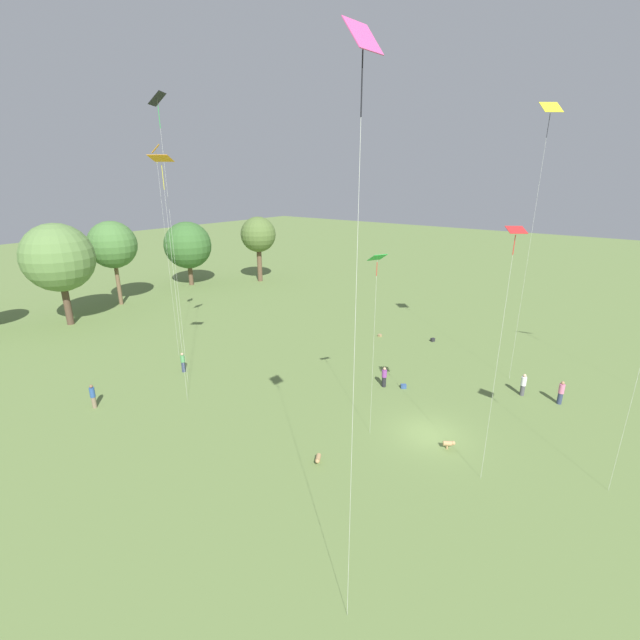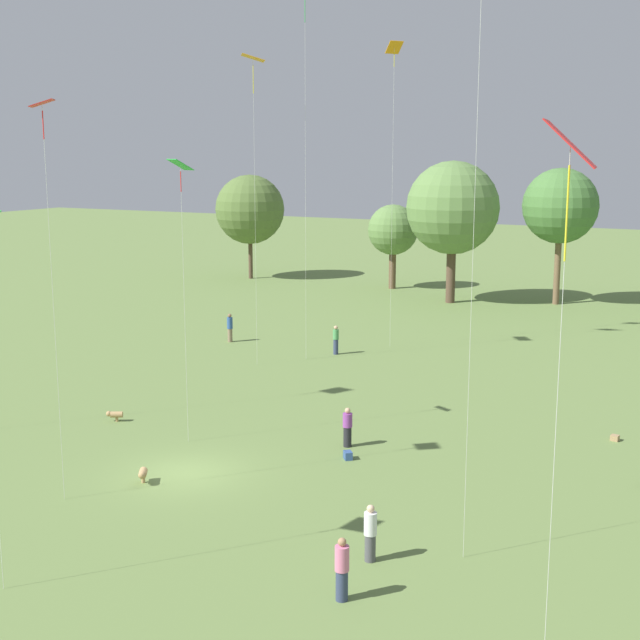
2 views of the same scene
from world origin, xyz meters
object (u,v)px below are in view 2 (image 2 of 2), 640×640
Objects in this scene: person_2 at (230,328)px; dog_0 at (115,415)px; kite_0 at (305,5)px; picnic_bag_0 at (348,455)px; person_3 at (347,427)px; dog_1 at (143,474)px; person_1 at (342,569)px; kite_7 at (253,68)px; person_0 at (336,340)px; kite_8 at (181,177)px; kite_3 at (394,65)px; picnic_bag_2 at (615,438)px; person_4 at (370,533)px; kite_2 at (43,127)px; kite_1 at (570,164)px.

person_2 reaches higher than dog_0.
kite_0 reaches higher than picnic_bag_0.
person_3 is 2.30× the size of dog_1.
person_1 is 0.11× the size of kite_7.
person_0 is 0.15× the size of kite_8.
person_1 is 0.10× the size of kite_3.
kite_8 is 21.29m from picnic_bag_2.
person_0 is 17.15m from person_3.
picnic_bag_2 is (4.36, 17.68, -0.79)m from person_1.
kite_0 is 28.88× the size of dog_0.
kite_7 reaches higher than person_4.
person_2 reaches higher than picnic_bag_0.
kite_2 is at bearing 25.32° from dog_1.
kite_1 reaches higher than person_4.
person_4 is 0.10× the size of kite_7.
person_4 reaches higher than person_0.
picnic_bag_0 is at bearing 100.10° from kite_3.
kite_1 reaches higher than person_0.
kite_3 is 1.57× the size of kite_8.
person_0 is at bearing -166.67° from kite_2.
person_3 is at bearing -124.87° from kite_7.
kite_3 is 1.07× the size of kite_7.
person_2 is 2.50× the size of dog_0.
dog_0 is (-16.42, 10.03, -0.58)m from person_1.
person_1 is 1.09× the size of person_3.
person_4 is 32.77m from kite_0.
kite_8 is 11.87m from dog_1.
dog_1 is 8.15m from picnic_bag_0.
kite_3 is 25.37× the size of dog_1.
person_1 is 34.27m from person_2.
kite_0 is 28.42m from picnic_bag_2.
person_2 is 21.86m from person_3.
kite_8 reaches higher than person_2.
person_3 is at bearing 72.96° from kite_1.
kite_8 is at bearing -171.17° from picnic_bag_0.
person_4 reaches higher than dog_0.
picnic_bag_2 is (16.30, 15.70, -12.80)m from kite_2.
kite_0 reaches higher than kite_2.
kite_1 is 0.69× the size of kite_3.
kite_0 is 41.27× the size of picnic_bag_0.
kite_8 is (-11.78, 9.26, 10.24)m from person_1.
picnic_bag_0 is at bearing -117.94° from dog_0.
kite_0 reaches higher than person_0.
person_1 is 11.42m from picnic_bag_0.
kite_3 is (9.70, 3.54, 16.26)m from person_2.
kite_8 is 11.80m from dog_0.
person_0 is at bearing -151.68° from person_4.
kite_7 is (4.76, -4.49, 15.66)m from person_2.
person_1 reaches higher than dog_0.
kite_2 reaches higher than dog_1.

